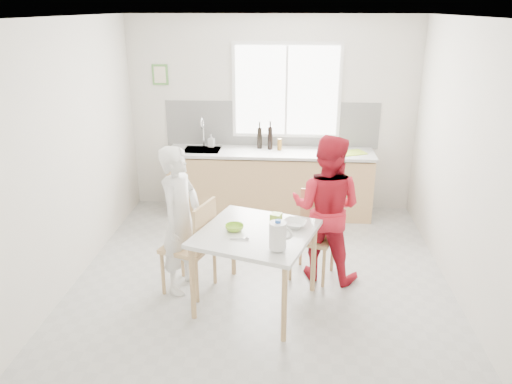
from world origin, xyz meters
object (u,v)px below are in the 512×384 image
bowl_green (234,228)px  wine_bottle_a (270,138)px  person_red (326,208)px  chair_left (194,243)px  dining_table (256,239)px  wine_bottle_b (260,138)px  person_white (180,220)px  bowl_white (294,224)px  chair_far (315,230)px  milk_jug (278,235)px

bowl_green → wine_bottle_a: size_ratio=0.55×
person_red → bowl_green: 1.08m
chair_left → dining_table: bearing=90.0°
dining_table → wine_bottle_b: (-0.13, 2.48, 0.36)m
wine_bottle_a → wine_bottle_b: 0.15m
bowl_green → wine_bottle_b: wine_bottle_b is taller
person_white → bowl_white: size_ratio=6.72×
chair_far → bowl_white: chair_far is taller
chair_left → person_red: bearing=125.1°
dining_table → wine_bottle_b: 2.51m
chair_far → person_red: 0.31m
person_white → milk_jug: (1.00, -0.62, 0.17)m
person_white → bowl_white: person_white is taller
wine_bottle_b → wine_bottle_a: bearing=-15.7°
chair_left → chair_far: bearing=128.7°
chair_left → wine_bottle_a: bearing=-178.3°
chair_far → milk_jug: size_ratio=3.46×
wine_bottle_b → milk_jug: bearing=-82.9°
wine_bottle_b → chair_far: bearing=-68.2°
dining_table → wine_bottle_a: size_ratio=4.05×
bowl_green → person_red: bearing=33.8°
bowl_white → milk_jug: size_ratio=0.85×
chair_far → person_white: person_white is taller
chair_left → person_white: 0.27m
person_red → bowl_white: bearing=73.1°
milk_jug → wine_bottle_b: bearing=115.3°
person_white → person_red: bearing=-58.1°
chair_left → bowl_white: 1.04m
person_white → wine_bottle_a: size_ratio=4.81×
chair_left → bowl_green: bearing=84.0°
chair_left → wine_bottle_a: (0.66, 2.22, 0.53)m
chair_far → person_white: bearing=-145.0°
milk_jug → wine_bottle_b: wine_bottle_b is taller
chair_left → chair_far: size_ratio=1.07×
bowl_white → person_red: bearing=54.9°
person_red → chair_left: bearing=35.1°
chair_far → milk_jug: (-0.37, -1.04, 0.42)m
dining_table → bowl_green: bowl_green is taller
milk_jug → wine_bottle_a: 2.81m
dining_table → person_white: bearing=161.9°
bowl_white → chair_far: bearing=66.8°
milk_jug → wine_bottle_b: 2.87m
bowl_green → bowl_white: bearing=12.8°
person_white → wine_bottle_b: person_white is taller
person_white → bowl_green: size_ratio=8.68×
milk_jug → dining_table: bearing=139.3°
dining_table → chair_left: bearing=161.9°
dining_table → person_red: bearing=41.6°
bowl_green → bowl_white: 0.58m
person_red → wine_bottle_b: person_red is taller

